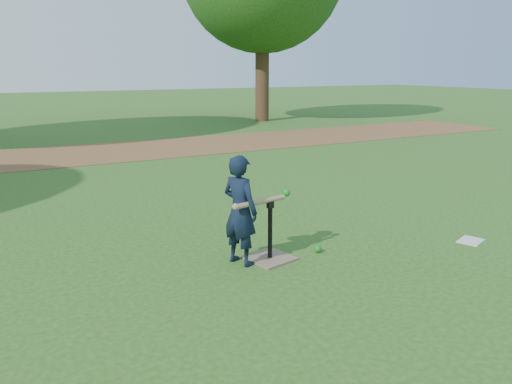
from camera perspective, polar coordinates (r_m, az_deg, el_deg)
ground at (r=5.39m, az=2.80°, el=-6.91°), size 80.00×80.00×0.00m
dirt_strip at (r=12.23m, az=-15.84°, el=4.48°), size 24.00×3.00×0.01m
child at (r=4.93m, az=-1.83°, el=-2.11°), size 0.40×0.47×1.11m
wiffle_ball_ground at (r=5.41m, az=7.08°, el=-6.47°), size 0.08×0.08×0.08m
clipboard at (r=6.21m, az=23.32°, el=-5.14°), size 0.36×0.32×0.01m
batting_tee at (r=5.17m, az=1.60°, el=-6.53°), size 0.51×0.51×0.61m
swing_action at (r=4.96m, az=0.90°, el=-0.95°), size 0.72×0.20×0.10m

